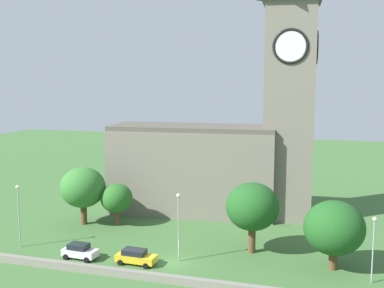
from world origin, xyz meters
name	(u,v)px	position (x,y,z in m)	size (l,w,h in m)	color
ground_plane	(207,224)	(0.00, 15.00, 0.00)	(200.00, 200.00, 0.00)	#3D6633
church	(226,144)	(1.34, 20.98, 10.77)	(31.31, 11.33, 35.36)	slate
quay_barrier	(157,277)	(0.00, -5.19, 0.41)	(44.28, 0.70, 0.81)	gray
car_white	(80,251)	(-10.68, -1.90, 0.88)	(4.16, 2.25, 1.75)	silver
car_yellow	(136,257)	(-3.87, -1.58, 0.85)	(4.59, 2.20, 1.68)	gold
streetlamp_west_end	(18,207)	(-19.62, -0.64, 5.10)	(0.44, 0.44, 7.75)	#9EA0A5
streetlamp_west_mid	(178,217)	(0.45, 0.59, 5.16)	(0.44, 0.44, 7.86)	#9EA0A5
streetlamp_central	(374,239)	(21.00, 0.73, 4.62)	(0.44, 0.44, 6.90)	#9EA0A5
tree_by_tower	(334,228)	(17.21, 3.21, 4.63)	(6.53, 6.53, 7.59)	brown
tree_riverside_east	(116,198)	(-12.02, 10.70, 3.89)	(4.50, 4.50, 5.95)	brown
tree_riverside_west	(252,207)	(7.92, 5.72, 5.56)	(6.29, 6.29, 8.43)	brown
tree_churchyard	(83,188)	(-16.75, 9.84, 5.30)	(6.32, 6.32, 8.18)	brown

